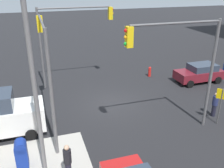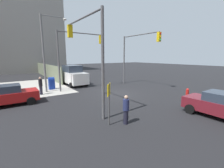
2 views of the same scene
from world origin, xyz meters
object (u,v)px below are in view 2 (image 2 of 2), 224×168
at_px(fire_hydrant, 187,93).
at_px(pedestrian_waiting, 126,109).
at_px(traffic_signal_se_corner, 136,49).
at_px(van_white_delivery, 73,75).
at_px(pedestrian_crossing, 41,85).
at_px(mailbox_blue, 52,83).
at_px(hatchback_red, 7,95).
at_px(street_lamp_corner, 47,48).
at_px(sedan_maroon, 222,105).
at_px(traffic_signal_ne_corner, 77,49).
at_px(traffic_signal_nw_corner, 86,44).

distance_m(fire_hydrant, pedestrian_waiting, 8.05).
height_order(traffic_signal_se_corner, van_white_delivery, traffic_signal_se_corner).
relative_size(fire_hydrant, van_white_delivery, 0.17).
bearing_deg(pedestrian_crossing, pedestrian_waiting, 84.70).
bearing_deg(mailbox_blue, hatchback_red, 134.46).
bearing_deg(street_lamp_corner, pedestrian_waiting, -171.56).
xyz_separation_m(traffic_signal_se_corner, mailbox_blue, (4.06, 9.50, -3.91)).
height_order(mailbox_blue, sedan_maroon, sedan_maroon).
bearing_deg(street_lamp_corner, traffic_signal_ne_corner, -102.59).
xyz_separation_m(hatchback_red, van_white_delivery, (5.68, -7.47, 0.44)).
relative_size(hatchback_red, pedestrian_crossing, 2.30).
height_order(mailbox_blue, pedestrian_waiting, pedestrian_waiting).
xyz_separation_m(traffic_signal_nw_corner, traffic_signal_se_corner, (4.55, -9.00, 0.04)).
xyz_separation_m(traffic_signal_ne_corner, pedestrian_crossing, (-0.30, 4.14, -3.70)).
distance_m(fire_hydrant, sedan_maroon, 4.39).
distance_m(sedan_maroon, pedestrian_crossing, 15.14).
height_order(traffic_signal_ne_corner, sedan_maroon, traffic_signal_ne_corner).
bearing_deg(traffic_signal_se_corner, street_lamp_corner, 72.94).
relative_size(street_lamp_corner, pedestrian_waiting, 4.75).
bearing_deg(sedan_maroon, traffic_signal_nw_corner, 45.01).
distance_m(traffic_signal_se_corner, fire_hydrant, 8.28).
relative_size(sedan_maroon, hatchback_red, 0.99).
relative_size(mailbox_blue, van_white_delivery, 0.26).
bearing_deg(fire_hydrant, traffic_signal_ne_corner, 34.62).
bearing_deg(van_white_delivery, pedestrian_waiting, 171.57).
xyz_separation_m(sedan_maroon, van_white_delivery, (16.25, 3.45, 0.44)).
bearing_deg(van_white_delivery, mailbox_blue, 115.02).
relative_size(sedan_maroon, pedestrian_waiting, 2.43).
bearing_deg(traffic_signal_ne_corner, street_lamp_corner, 77.41).
height_order(mailbox_blue, pedestrian_crossing, pedestrian_crossing).
bearing_deg(pedestrian_waiting, mailbox_blue, 74.67).
bearing_deg(street_lamp_corner, van_white_delivery, -55.37).
height_order(traffic_signal_ne_corner, mailbox_blue, traffic_signal_ne_corner).
bearing_deg(traffic_signal_se_corner, traffic_signal_nw_corner, 116.81).
xyz_separation_m(hatchback_red, pedestrian_crossing, (2.19, -2.77, 0.10)).
xyz_separation_m(van_white_delivery, pedestrian_crossing, (-3.49, 4.70, -0.34)).
distance_m(street_lamp_corner, pedestrian_waiting, 11.75).
bearing_deg(street_lamp_corner, fire_hydrant, -136.61).
bearing_deg(traffic_signal_nw_corner, van_white_delivery, -14.96).
bearing_deg(traffic_signal_se_corner, mailbox_blue, 66.86).
relative_size(traffic_signal_se_corner, sedan_maroon, 1.59).
relative_size(traffic_signal_se_corner, van_white_delivery, 1.20).
height_order(sedan_maroon, pedestrian_crossing, pedestrian_crossing).
xyz_separation_m(traffic_signal_nw_corner, van_white_delivery, (10.10, -2.70, -3.35)).
height_order(street_lamp_corner, van_white_delivery, street_lamp_corner).
height_order(traffic_signal_nw_corner, van_white_delivery, traffic_signal_nw_corner).
height_order(traffic_signal_nw_corner, traffic_signal_se_corner, same).
bearing_deg(traffic_signal_ne_corner, pedestrian_waiting, 172.03).
height_order(sedan_maroon, hatchback_red, same).
bearing_deg(hatchback_red, traffic_signal_ne_corner, -70.20).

